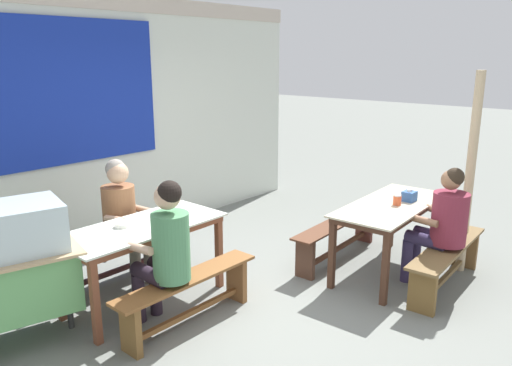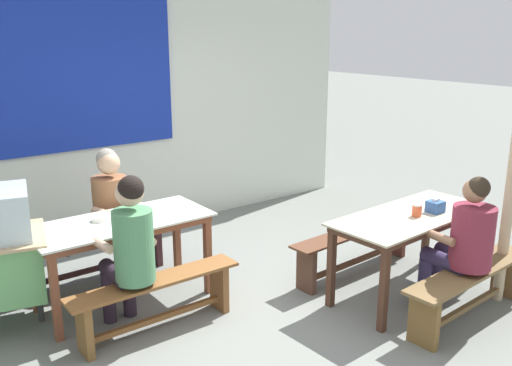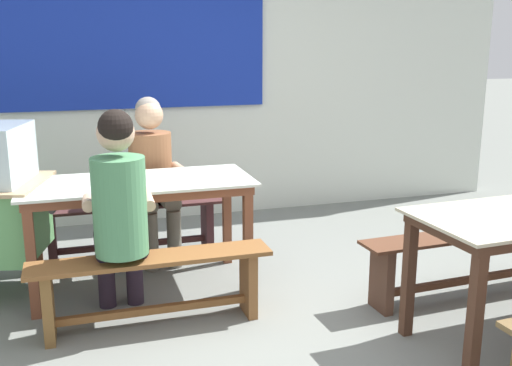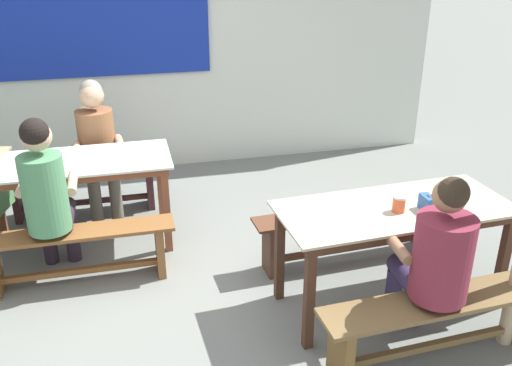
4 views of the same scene
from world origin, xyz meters
name	(u,v)px [view 3 (image 3 of 4)]	position (x,y,z in m)	size (l,w,h in m)	color
ground_plane	(302,333)	(0.00, 0.00, 0.00)	(40.00, 40.00, 0.00)	slate
backdrop_wall	(199,55)	(-0.03, 2.67, 1.57)	(6.41, 0.23, 2.99)	silver
dining_table_far	(138,192)	(-0.83, 0.97, 0.69)	(1.55, 0.70, 0.78)	silver
bench_far_back	(132,223)	(-0.83, 1.59, 0.29)	(1.46, 0.28, 0.45)	#472625
bench_far_front	(153,281)	(-0.83, 0.35, 0.30)	(1.44, 0.26, 0.45)	brown
bench_near_back	(470,255)	(1.29, 0.18, 0.29)	(1.62, 0.33, 0.45)	#53301F
person_left_back_turned	(119,207)	(-1.00, 0.42, 0.75)	(0.42, 0.58, 1.34)	#291E2C
person_center_facing	(152,168)	(-0.66, 1.53, 0.74)	(0.47, 0.54, 1.28)	#696558
soup_bowl	(114,176)	(-0.98, 1.07, 0.80)	(0.14, 0.14, 0.04)	silver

